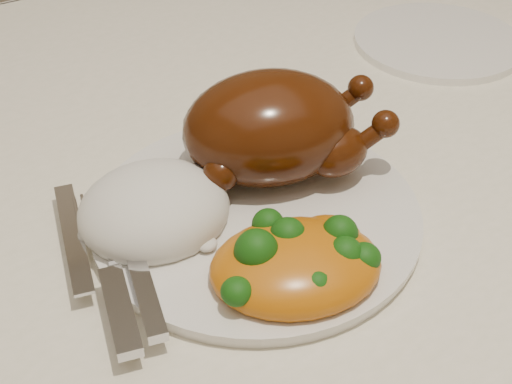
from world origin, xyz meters
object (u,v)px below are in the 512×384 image
dining_table (241,271)px  dinner_plate (256,216)px  side_plate (438,41)px  roast_chicken (274,127)px

dining_table → dinner_plate: dinner_plate is taller
dining_table → side_plate: side_plate is taller
dinner_plate → roast_chicken: 0.08m
side_plate → dining_table: bearing=-161.4°
dinner_plate → side_plate: size_ratio=1.36×
side_plate → roast_chicken: bearing=-158.9°
dining_table → roast_chicken: bearing=-7.1°
dinner_plate → roast_chicken: (0.04, 0.04, 0.05)m
dining_table → roast_chicken: roast_chicken is taller
dinner_plate → side_plate: (0.36, 0.16, -0.00)m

